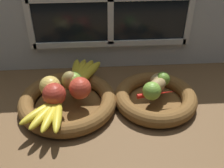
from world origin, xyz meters
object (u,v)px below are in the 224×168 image
potato_large (157,86)px  apple_red_front (54,94)px  pear_brown (70,81)px  fruit_bowl_right (155,98)px  apple_golden_left (50,86)px  apple_green_back (74,81)px  lime_far (163,79)px  lime_near (152,91)px  fruit_bowl_left (68,102)px  banana_bunch_front (49,113)px  chili_pepper (156,94)px  banana_bunch_back (82,72)px  apple_red_right (80,88)px  potato_back (160,79)px

potato_large → apple_red_front: bearing=-172.6°
apple_red_front → pear_brown: (4.66, 8.24, -0.30)cm
fruit_bowl_right → apple_red_front: size_ratio=3.83×
apple_golden_left → apple_green_back: size_ratio=1.11×
apple_green_back → lime_far: apple_green_back is taller
apple_golden_left → apple_green_back: (7.85, 3.47, -0.37)cm
lime_near → lime_far: (5.57, 7.71, -0.55)cm
apple_green_back → potato_large: size_ratio=0.80×
apple_golden_left → lime_far: (40.15, 3.41, -1.05)cm
fruit_bowl_left → apple_red_front: size_ratio=4.45×
fruit_bowl_left → apple_golden_left: (-5.48, 0.45, 6.59)cm
banana_bunch_front → potato_large: size_ratio=2.04×
chili_pepper → banana_bunch_back: bearing=142.0°
apple_red_right → pear_brown: apple_red_right is taller
banana_bunch_back → chili_pepper: banana_bunch_back is taller
apple_red_right → potato_large: size_ratio=0.92×
lime_near → lime_far: size_ratio=1.21×
fruit_bowl_left → pear_brown: pear_brown is taller
fruit_bowl_left → banana_bunch_front: bearing=-113.4°
apple_red_front → apple_green_back: 10.34cm
apple_green_back → banana_bunch_front: size_ratio=0.39×
apple_red_right → banana_bunch_back: size_ratio=0.39×
apple_golden_left → lime_near: bearing=-7.1°
potato_large → chili_pepper: size_ratio=0.60×
apple_red_right → banana_bunch_front: (-9.65, -9.53, -2.38)cm
banana_bunch_front → banana_bunch_back: 25.04cm
fruit_bowl_right → apple_red_front: (-35.21, -4.55, 6.81)cm
banana_bunch_front → lime_near: lime_near is taller
fruit_bowl_left → chili_pepper: chili_pepper is taller
fruit_bowl_right → apple_green_back: bearing=172.4°
fruit_bowl_left → chili_pepper: 31.43cm
potato_back → chili_pepper: size_ratio=0.53×
apple_golden_left → potato_large: bearing=-0.7°
potato_back → apple_red_right: bearing=-168.3°
potato_back → potato_large: potato_large is taller
apple_red_front → potato_large: (35.21, 4.55, -1.42)cm
potato_large → chili_pepper: (-0.57, -2.59, -1.59)cm
banana_bunch_front → lime_near: bearing=12.1°
potato_back → lime_far: (1.01, -0.52, 0.44)cm
apple_red_front → lime_near: 32.65cm
apple_golden_left → lime_near: apple_golden_left is taller
pear_brown → banana_bunch_front: (-5.94, -14.82, -2.15)cm
banana_bunch_back → apple_red_right: bearing=-91.3°
apple_red_right → chili_pepper: bearing=-2.2°
potato_large → lime_far: lime_far is taller
apple_golden_left → apple_red_right: apple_red_right is taller
apple_red_front → lime_near: (32.64, 0.70, -0.72)cm
banana_bunch_back → fruit_bowl_left: bearing=-113.5°
chili_pepper → apple_golden_left: bearing=166.4°
lime_far → chili_pepper: lime_far is taller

